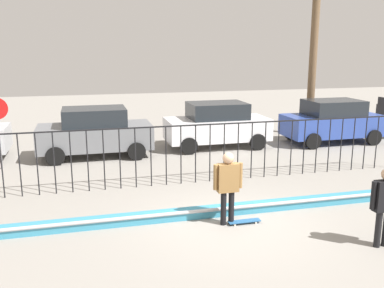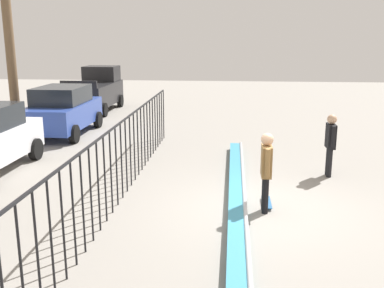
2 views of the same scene
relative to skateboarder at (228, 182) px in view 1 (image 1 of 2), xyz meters
name	(u,v)px [view 1 (image 1 of 2)]	position (x,y,z in m)	size (l,w,h in m)	color
ground_plane	(231,223)	(0.11, 0.05, -1.07)	(60.00, 60.00, 0.00)	gray
bowl_coping_ledge	(223,210)	(0.11, 0.60, -0.95)	(11.00, 0.40, 0.27)	teal
perimeter_fence	(196,147)	(0.11, 3.34, 0.07)	(14.04, 0.04, 1.86)	black
skateboarder	(228,182)	(0.00, 0.00, 0.00)	(0.72, 0.27, 1.78)	black
skateboard	(244,221)	(0.41, -0.07, -1.01)	(0.80, 0.20, 0.07)	#26598C
parked_car_gray	(95,132)	(-2.79, 7.50, -0.10)	(4.30, 2.12, 1.90)	slate
parked_car_white	(217,125)	(2.26, 7.85, -0.10)	(4.30, 2.12, 1.90)	silver
parked_car_blue	(332,121)	(7.47, 7.42, -0.10)	(4.30, 2.12, 1.90)	#2D479E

